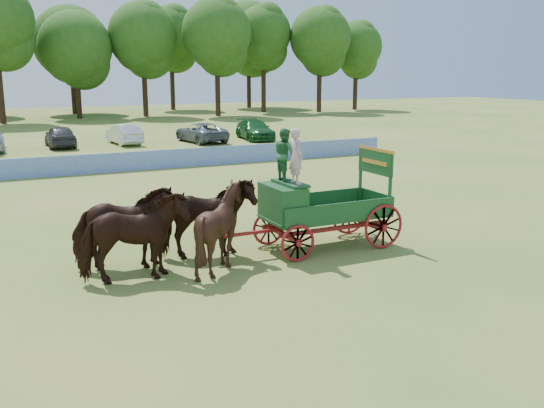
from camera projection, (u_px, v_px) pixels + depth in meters
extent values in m
plane|color=olive|center=(403.00, 244.00, 19.19)|extent=(160.00, 160.00, 0.00)
imported|color=black|center=(133.00, 238.00, 15.52)|extent=(2.88, 1.48, 2.36)
imported|color=black|center=(123.00, 228.00, 16.48)|extent=(3.02, 1.92, 2.36)
imported|color=black|center=(220.00, 227.00, 16.56)|extent=(2.19, 1.96, 2.36)
imported|color=black|center=(206.00, 219.00, 17.52)|extent=(2.99, 1.80, 2.36)
cube|color=#AA1126|center=(282.00, 234.00, 18.12)|extent=(0.12, 2.00, 0.12)
cube|color=#AA1126|center=(366.00, 223.00, 19.42)|extent=(0.12, 2.00, 0.12)
cube|color=#AA1126|center=(335.00, 228.00, 18.26)|extent=(3.80, 0.10, 0.12)
cube|color=#AA1126|center=(317.00, 220.00, 19.22)|extent=(3.80, 0.10, 0.12)
cube|color=#AA1126|center=(255.00, 232.00, 17.70)|extent=(2.80, 0.09, 0.09)
cube|color=#1C5423|center=(326.00, 216.00, 18.68)|extent=(3.80, 1.80, 0.10)
cube|color=#1C5423|center=(341.00, 212.00, 17.85)|extent=(3.80, 0.06, 0.55)
cube|color=#1C5423|center=(312.00, 201.00, 19.39)|extent=(3.80, 0.06, 0.55)
cube|color=#1C5423|center=(376.00, 200.00, 19.43)|extent=(0.06, 1.80, 0.55)
cube|color=#1C5423|center=(283.00, 203.00, 17.91)|extent=(0.85, 1.70, 1.05)
cube|color=#1C5423|center=(290.00, 183.00, 17.90)|extent=(0.55, 1.50, 0.08)
cube|color=#1C5423|center=(271.00, 211.00, 17.79)|extent=(0.10, 1.60, 0.65)
cube|color=#1C5423|center=(277.00, 220.00, 17.93)|extent=(0.55, 1.60, 0.06)
cube|color=#1C5423|center=(390.00, 185.00, 18.55)|extent=(0.08, 0.08, 1.80)
cube|color=#1C5423|center=(360.00, 177.00, 19.95)|extent=(0.08, 0.08, 1.80)
cube|color=#1C5423|center=(375.00, 162.00, 19.12)|extent=(0.07, 1.75, 0.75)
cube|color=orange|center=(376.00, 149.00, 19.04)|extent=(0.08, 1.80, 0.09)
cube|color=orange|center=(374.00, 162.00, 19.11)|extent=(0.02, 1.30, 0.12)
torus|color=#AA1126|center=(298.00, 243.00, 17.30)|extent=(1.09, 0.09, 1.09)
torus|color=#AA1126|center=(269.00, 228.00, 18.96)|extent=(1.09, 0.09, 1.09)
torus|color=#AA1126|center=(384.00, 226.00, 18.56)|extent=(1.39, 0.09, 1.39)
torus|color=#AA1126|center=(349.00, 214.00, 20.23)|extent=(1.39, 0.09, 1.39)
imported|color=#CB9BB2|center=(296.00, 156.00, 17.41)|extent=(0.39, 0.59, 1.61)
imported|color=#266734|center=(285.00, 154.00, 18.03)|extent=(0.59, 0.75, 1.55)
cube|color=#2149B6|center=(189.00, 158.00, 34.39)|extent=(26.00, 0.08, 1.05)
imported|color=#333338|center=(60.00, 136.00, 42.95)|extent=(1.90, 4.62, 1.57)
imported|color=silver|center=(124.00, 134.00, 44.72)|extent=(1.97, 4.61, 1.48)
imported|color=slate|center=(201.00, 132.00, 46.11)|extent=(3.02, 5.50, 1.46)
imported|color=#144C1E|center=(255.00, 130.00, 47.87)|extent=(2.81, 5.48, 1.52)
cylinder|color=#382314|center=(1.00, 96.00, 61.66)|extent=(0.60, 0.60, 5.60)
cylinder|color=#382314|center=(79.00, 99.00, 68.37)|extent=(0.60, 0.60, 4.26)
sphere|color=#255015|center=(75.00, 47.00, 67.14)|extent=(8.10, 8.10, 8.10)
cylinder|color=#382314|center=(145.00, 95.00, 71.08)|extent=(0.60, 0.60, 5.01)
sphere|color=#255015|center=(143.00, 36.00, 69.62)|extent=(7.94, 7.94, 7.94)
cylinder|color=#382314|center=(218.00, 94.00, 71.72)|extent=(0.60, 0.60, 5.22)
sphere|color=#255015|center=(217.00, 33.00, 70.20)|extent=(8.11, 8.11, 8.11)
cylinder|color=#382314|center=(264.00, 91.00, 78.46)|extent=(0.60, 0.60, 5.40)
sphere|color=#255015|center=(263.00, 33.00, 76.89)|extent=(7.09, 7.09, 7.09)
cylinder|color=#382314|center=(319.00, 92.00, 78.57)|extent=(0.60, 0.60, 5.12)
sphere|color=#255015|center=(320.00, 37.00, 77.08)|extent=(7.82, 7.82, 7.82)
cylinder|color=#382314|center=(355.00, 93.00, 83.44)|extent=(0.60, 0.60, 4.60)
sphere|color=#255015|center=(356.00, 47.00, 82.10)|extent=(6.89, 6.89, 6.89)
cylinder|color=#382314|center=(74.00, 95.00, 75.31)|extent=(0.60, 0.60, 4.71)
sphere|color=#255015|center=(70.00, 42.00, 73.94)|extent=(8.98, 8.98, 8.98)
cylinder|color=#382314|center=(173.00, 90.00, 83.00)|extent=(0.60, 0.60, 5.42)
sphere|color=#255015|center=(171.00, 35.00, 81.43)|extent=(7.85, 7.85, 7.85)
cylinder|color=#382314|center=(249.00, 88.00, 87.94)|extent=(0.60, 0.60, 5.49)
sphere|color=#255015|center=(248.00, 36.00, 86.34)|extent=(9.87, 9.87, 9.87)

